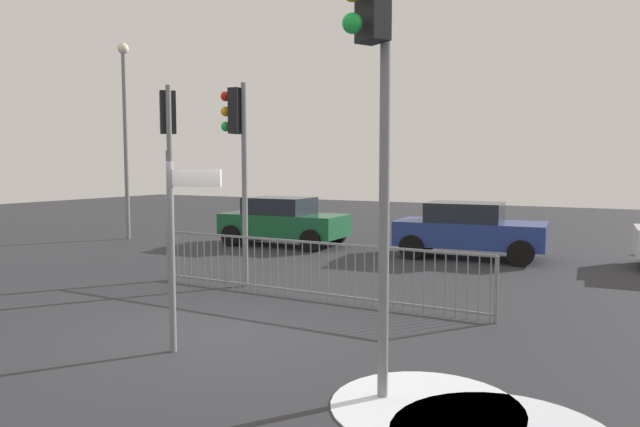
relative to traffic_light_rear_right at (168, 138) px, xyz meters
The scene contains 10 objects.
ground_plane 5.39m from the traffic_light_rear_right, 38.57° to the right, with size 60.00×60.00×0.00m, color #2D2D33.
traffic_light_rear_right is the anchor object (origin of this frame).
traffic_light_rear_left 7.50m from the traffic_light_rear_right, 31.51° to the right, with size 0.41×0.52×4.66m.
traffic_light_foreground_right 1.72m from the traffic_light_rear_right, ahead, with size 0.57×0.34×4.07m.
direction_sign_post 5.33m from the traffic_light_rear_right, 46.27° to the right, with size 0.78×0.17×2.63m.
pedestrian_guard_railing 4.28m from the traffic_light_rear_right, ahead, with size 6.90×0.17×1.07m.
car_blue_mid 8.03m from the traffic_light_rear_right, 50.22° to the left, with size 3.93×2.18×1.47m.
car_green_far 6.09m from the traffic_light_rear_right, 96.85° to the left, with size 3.87×2.05×1.47m.
street_lamp 7.55m from the traffic_light_rear_right, 143.51° to the left, with size 0.36×0.36×6.40m.
snow_patch_kerb 8.47m from the traffic_light_rear_right, 28.75° to the right, with size 1.95×1.95×0.01m, color white.
Camera 1 is at (5.20, -6.53, 2.44)m, focal length 32.46 mm.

